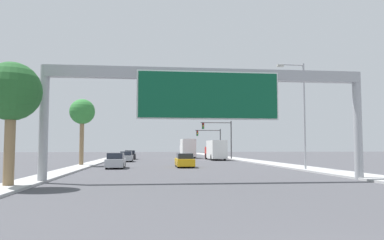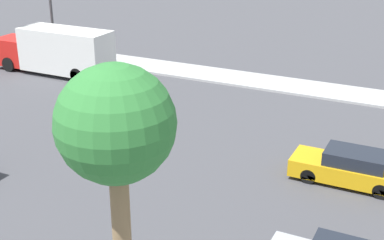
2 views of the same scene
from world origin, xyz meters
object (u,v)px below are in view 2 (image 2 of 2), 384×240
at_px(car_far_center, 350,168).
at_px(palm_tree_background, 116,131).
at_px(truck_box_primary, 56,51).
at_px(traffic_light_near_intersection, 34,1).

xyz_separation_m(car_far_center, palm_tree_background, (-11.22, 3.65, 5.23)).
bearing_deg(palm_tree_background, car_far_center, -18.02).
xyz_separation_m(truck_box_primary, palm_tree_background, (-18.22, -17.26, 4.31)).
relative_size(car_far_center, palm_tree_background, 0.62).
height_order(car_far_center, traffic_light_near_intersection, traffic_light_near_intersection).
xyz_separation_m(car_far_center, traffic_light_near_intersection, (8.55, 23.85, 3.80)).
height_order(truck_box_primary, traffic_light_near_intersection, traffic_light_near_intersection).
height_order(car_far_center, palm_tree_background, palm_tree_background).
relative_size(car_far_center, traffic_light_near_intersection, 0.71).
xyz_separation_m(truck_box_primary, traffic_light_near_intersection, (1.55, 2.94, 2.88)).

